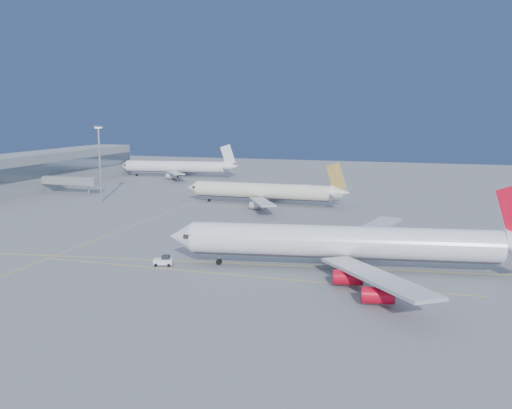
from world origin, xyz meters
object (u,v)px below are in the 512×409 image
object	(u,v)px
airliner_virgin	(350,243)
airliner_etihad	(265,191)
light_mast	(100,157)
pushback_tug	(164,261)
airliner_third	(178,167)

from	to	relation	value
airliner_virgin	airliner_etihad	world-z (taller)	airliner_virgin
airliner_etihad	light_mast	world-z (taller)	light_mast
airliner_virgin	pushback_tug	distance (m)	38.70
airliner_third	light_mast	xyz separation A→B (m)	(6.86, -79.46, 10.90)
airliner_virgin	airliner_third	xyz separation A→B (m)	(-103.07, 141.40, -0.69)
airliner_virgin	pushback_tug	size ratio (longest dim) A/B	17.71
airliner_virgin	airliner_third	world-z (taller)	airliner_virgin
airliner_virgin	pushback_tug	world-z (taller)	airliner_virgin
airliner_etihad	light_mast	xyz separation A→B (m)	(-57.23, -11.52, 11.15)
airliner_virgin	airliner_third	bearing A→B (deg)	117.26
airliner_etihad	pushback_tug	distance (m)	81.80
airliner_virgin	airliner_third	distance (m)	174.98
pushback_tug	light_mast	distance (m)	92.66
airliner_virgin	light_mast	bearing A→B (deg)	138.40
airliner_third	light_mast	size ratio (longest dim) A/B	2.25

